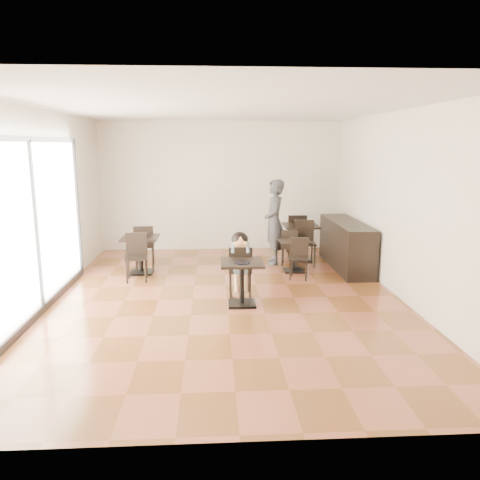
{
  "coord_description": "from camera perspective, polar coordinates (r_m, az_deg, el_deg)",
  "views": [
    {
      "loc": [
        -0.22,
        -7.74,
        2.61
      ],
      "look_at": [
        0.24,
        0.18,
        1.0
      ],
      "focal_mm": 35.0,
      "sensor_mm": 36.0,
      "label": 1
    }
  ],
  "objects": [
    {
      "name": "cafe_table_left",
      "position": [
        9.87,
        -12.0,
        -1.81
      ],
      "size": [
        0.79,
        0.79,
        0.77
      ],
      "primitive_type": null,
      "rotation": [
        0.0,
        0.0,
        0.09
      ],
      "color": "black",
      "rests_on": "floor"
    },
    {
      "name": "floor",
      "position": [
        8.17,
        -1.64,
        -7.15
      ],
      "size": [
        6.0,
        8.0,
        0.01
      ],
      "primitive_type": "cube",
      "color": "brown",
      "rests_on": "ground"
    },
    {
      "name": "wall_back",
      "position": [
        11.78,
        -2.28,
        6.56
      ],
      "size": [
        6.0,
        0.01,
        3.2
      ],
      "primitive_type": "cube",
      "color": "silver",
      "rests_on": "floor"
    },
    {
      "name": "storefront_window",
      "position": [
        7.84,
        -23.85,
        1.61
      ],
      "size": [
        0.04,
        4.5,
        2.6
      ],
      "primitive_type": "cube",
      "color": "white",
      "rests_on": "floor"
    },
    {
      "name": "chair_mid_a",
      "position": [
        10.38,
        6.08,
        -0.85
      ],
      "size": [
        0.44,
        0.44,
        0.81
      ],
      "primitive_type": null,
      "rotation": [
        0.0,
        0.0,
        2.9
      ],
      "color": "black",
      "rests_on": "floor"
    },
    {
      "name": "chair_back_a",
      "position": [
        11.39,
        6.85,
        0.7
      ],
      "size": [
        0.46,
        0.46,
        0.99
      ],
      "primitive_type": null,
      "rotation": [
        0.0,
        0.0,
        3.1
      ],
      "color": "black",
      "rests_on": "floor"
    },
    {
      "name": "child",
      "position": [
        8.24,
        -0.02,
        -2.93
      ],
      "size": [
        0.4,
        0.56,
        1.12
      ],
      "primitive_type": null,
      "color": "slate",
      "rests_on": "child_chair"
    },
    {
      "name": "pizza_slice",
      "position": [
        7.96,
        0.06,
        -0.4
      ],
      "size": [
        0.26,
        0.2,
        0.06
      ],
      "primitive_type": null,
      "color": "#E1D17B",
      "rests_on": "child"
    },
    {
      "name": "chair_mid_b",
      "position": [
        9.33,
        7.18,
        -2.3
      ],
      "size": [
        0.44,
        0.44,
        0.81
      ],
      "primitive_type": null,
      "rotation": [
        0.0,
        0.0,
        -0.24
      ],
      "color": "black",
      "rests_on": "floor"
    },
    {
      "name": "cafe_table_back",
      "position": [
        10.88,
        7.35,
        -0.28
      ],
      "size": [
        0.81,
        0.81,
        0.82
      ],
      "primitive_type": null,
      "rotation": [
        0.0,
        0.0,
        -0.04
      ],
      "color": "black",
      "rests_on": "floor"
    },
    {
      "name": "chair_back_b",
      "position": [
        10.33,
        7.92,
        -0.45
      ],
      "size": [
        0.46,
        0.46,
        0.99
      ],
      "primitive_type": null,
      "rotation": [
        0.0,
        0.0,
        -0.04
      ],
      "color": "black",
      "rests_on": "floor"
    },
    {
      "name": "wall_front",
      "position": [
        3.88,
        0.03,
        -3.64
      ],
      "size": [
        6.0,
        0.01,
        3.2
      ],
      "primitive_type": "cube",
      "color": "silver",
      "rests_on": "floor"
    },
    {
      "name": "child_table",
      "position": [
        7.76,
        0.22,
        -5.3
      ],
      "size": [
        0.7,
        0.7,
        0.74
      ],
      "primitive_type": null,
      "color": "black",
      "rests_on": "floor"
    },
    {
      "name": "wall_right",
      "position": [
        8.44,
        19.15,
        3.97
      ],
      "size": [
        0.01,
        8.0,
        3.2
      ],
      "primitive_type": "cube",
      "color": "silver",
      "rests_on": "floor"
    },
    {
      "name": "adult_patron",
      "position": [
        10.39,
        4.2,
        2.2
      ],
      "size": [
        0.48,
        0.7,
        1.88
      ],
      "primitive_type": "imported",
      "rotation": [
        0.0,
        0.0,
        -1.61
      ],
      "color": "#3A3A3F",
      "rests_on": "floor"
    },
    {
      "name": "plate",
      "position": [
        7.56,
        0.27,
        -2.77
      ],
      "size": [
        0.25,
        0.25,
        0.02
      ],
      "primitive_type": "cylinder",
      "color": "black",
      "rests_on": "child_table"
    },
    {
      "name": "cafe_table_mid",
      "position": [
        9.87,
        6.59,
        -1.92
      ],
      "size": [
        0.77,
        0.77,
        0.67
      ],
      "primitive_type": null,
      "rotation": [
        0.0,
        0.0,
        -0.24
      ],
      "color": "black",
      "rests_on": "floor"
    },
    {
      "name": "chair_left_a",
      "position": [
        10.38,
        -11.58,
        -0.69
      ],
      "size": [
        0.45,
        0.45,
        0.92
      ],
      "primitive_type": null,
      "rotation": [
        0.0,
        0.0,
        3.23
      ],
      "color": "black",
      "rests_on": "floor"
    },
    {
      "name": "chair_left_b",
      "position": [
        9.32,
        -12.52,
        -2.12
      ],
      "size": [
        0.45,
        0.45,
        0.92
      ],
      "primitive_type": null,
      "rotation": [
        0.0,
        0.0,
        0.09
      ],
      "color": "black",
      "rests_on": "floor"
    },
    {
      "name": "ceiling",
      "position": [
        7.76,
        -1.78,
        15.83
      ],
      "size": [
        6.0,
        8.0,
        0.01
      ],
      "primitive_type": "cube",
      "color": "silver",
      "rests_on": "floor"
    },
    {
      "name": "service_counter",
      "position": [
        10.37,
        12.79,
        -0.54
      ],
      "size": [
        0.6,
        2.4,
        1.0
      ],
      "primitive_type": "cube",
      "color": "black",
      "rests_on": "floor"
    },
    {
      "name": "child_chair",
      "position": [
        8.27,
        -0.02,
        -3.7
      ],
      "size": [
        0.4,
        0.4,
        0.89
      ],
      "primitive_type": null,
      "rotation": [
        0.0,
        0.0,
        3.14
      ],
      "color": "black",
      "rests_on": "floor"
    },
    {
      "name": "wall_left",
      "position": [
        8.29,
        -22.97,
        3.57
      ],
      "size": [
        0.01,
        8.0,
        3.2
      ],
      "primitive_type": "cube",
      "color": "silver",
      "rests_on": "floor"
    }
  ]
}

